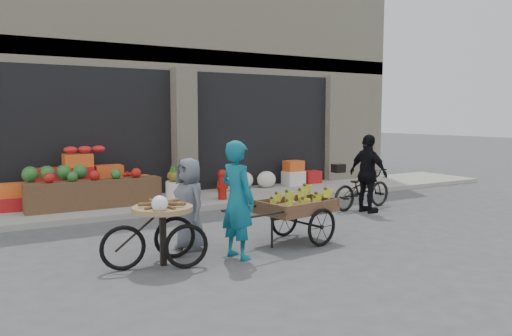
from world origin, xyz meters
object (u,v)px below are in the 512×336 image
pineapple_bin (177,192)px  orange_bucket (242,192)px  cyclist (368,174)px  bicycle (362,189)px  vendor_woman (237,200)px  vendor_grey (189,204)px  tricycle_cart (162,226)px  seated_person (184,179)px  banana_cart (295,205)px  fire_hydrant (222,183)px

pineapple_bin → orange_bucket: 1.61m
cyclist → bicycle: bearing=-31.9°
orange_bucket → bicycle: size_ratio=0.19×
vendor_woman → vendor_grey: (-0.42, 0.80, -0.15)m
tricycle_cart → bicycle: bearing=23.8°
seated_person → bicycle: size_ratio=0.54×
orange_bucket → vendor_grey: (-2.71, -3.23, 0.45)m
orange_bucket → seated_person: bearing=149.7°
pineapple_bin → tricycle_cart: size_ratio=0.36×
cyclist → banana_cart: bearing=109.7°
banana_cart → pineapple_bin: bearing=88.6°
pineapple_bin → banana_cart: bearing=-82.2°
seated_person → vendor_woman: vendor_woman is taller
pineapple_bin → vendor_woman: 4.22m
bicycle → orange_bucket: bearing=39.0°
seated_person → bicycle: bearing=-50.5°
fire_hydrant → cyclist: bearing=-47.3°
banana_cart → vendor_grey: 1.71m
tricycle_cart → vendor_grey: 0.91m
fire_hydrant → seated_person: seated_person is taller
seated_person → tricycle_cart: bearing=-125.6°
orange_bucket → vendor_grey: size_ratio=0.22×
pineapple_bin → cyclist: bearing=-36.7°
vendor_woman → bicycle: (4.26, 2.02, -0.41)m
tricycle_cart → vendor_woman: bearing=-5.4°
tricycle_cart → vendor_grey: bearing=47.1°
banana_cart → vendor_grey: (-1.64, 0.51, 0.08)m
tricycle_cart → bicycle: (5.34, 1.82, -0.11)m
orange_bucket → tricycle_cart: bearing=-131.3°
banana_cart → tricycle_cart: tricycle_cart is taller
vendor_grey → tricycle_cart: bearing=-55.0°
pineapple_bin → bicycle: size_ratio=0.30×
seated_person → cyclist: size_ratio=0.55×
vendor_grey → cyclist: size_ratio=0.85×
seated_person → bicycle: 4.17m
banana_cart → bicycle: 3.51m
vendor_woman → seated_person: bearing=-25.8°
fire_hydrant → vendor_woman: bearing=-113.7°
pineapple_bin → vendor_grey: size_ratio=0.36×
cyclist → fire_hydrant: bearing=37.3°
pineapple_bin → banana_cart: banana_cart is taller
tricycle_cart → orange_bucket: bearing=53.6°
bicycle → fire_hydrant: bearing=44.8°
orange_bucket → bicycle: bicycle is taller
vendor_woman → vendor_grey: bearing=15.0°
banana_cart → seated_person: bearing=82.4°
bicycle → tricycle_cart: bearing=103.5°
fire_hydrant → bicycle: bearing=-39.9°
fire_hydrant → bicycle: 3.22m
vendor_grey → bicycle: size_ratio=0.84×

